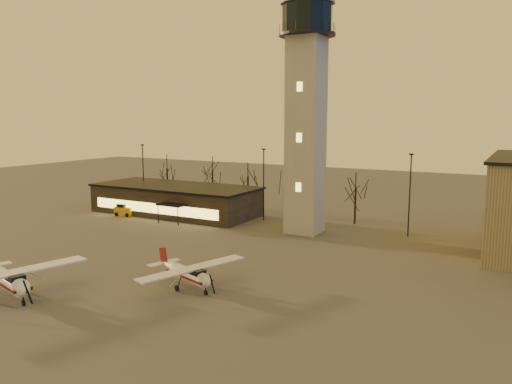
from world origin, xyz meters
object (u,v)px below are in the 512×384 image
control_tower (306,101)px  cessna_rear (11,285)px  cessna_front (191,278)px  service_cart (125,211)px  terminal (176,199)px

control_tower → cessna_rear: bearing=-108.8°
cessna_front → control_tower: bearing=108.5°
cessna_front → service_cart: 34.87m
control_tower → cessna_front: size_ratio=3.18×
service_cart → cessna_rear: bearing=-69.1°
control_tower → cessna_front: bearing=-89.8°
control_tower → service_cart: bearing=-173.8°
control_tower → cessna_rear: 37.98m
terminal → service_cart: 7.66m
control_tower → service_cart: size_ratio=11.06×
cessna_front → cessna_rear: (-11.30, -8.80, 0.16)m
control_tower → terminal: size_ratio=1.28×
terminal → cessna_rear: size_ratio=2.12×
control_tower → cessna_rear: size_ratio=2.72×
cessna_rear → control_tower: bearing=86.2°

